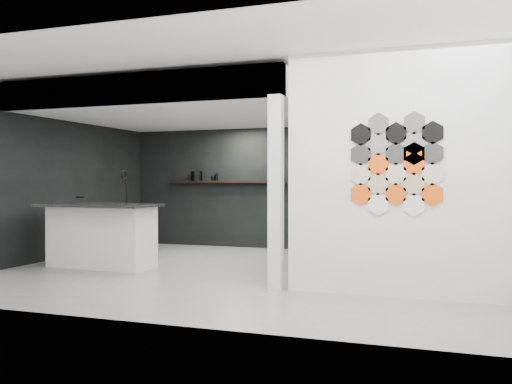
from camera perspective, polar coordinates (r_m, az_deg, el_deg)
The scene contains 17 objects.
floor at distance 8.23m, azimuth -1.37°, elevation -8.10°, with size 7.00×6.00×0.01m, color slate.
partition_panel at distance 6.62m, azimuth 13.68°, elevation 1.85°, with size 2.45×0.15×2.80m, color silver.
bay_clad_back at distance 11.36m, azimuth -2.12°, elevation 0.40°, with size 4.40×0.04×2.35m, color black.
bay_clad_left at distance 10.70m, azimuth -17.00°, elevation 0.32°, with size 0.04×4.00×2.35m, color black.
bulkhead at distance 9.64m, azimuth -6.52°, elevation 8.47°, with size 4.40×4.00×0.40m, color silver.
corner_column at distance 6.91m, azimuth 2.00°, elevation -0.02°, with size 0.16×0.16×2.35m, color silver.
fascia_beam at distance 7.98m, azimuth -12.71°, elevation 10.01°, with size 4.40×0.16×0.40m, color silver.
wall_basin at distance 10.41m, azimuth -16.63°, elevation -1.49°, with size 0.40×0.60×0.12m, color silver.
display_shelf at distance 11.23m, azimuth -1.85°, elevation 1.03°, with size 3.00×0.15×0.04m, color black.
kitchen_island at distance 8.97m, azimuth -15.21°, elevation -4.13°, with size 1.86×0.88×1.48m.
stockpot at distance 11.59m, azimuth -5.96°, elevation 1.60°, with size 0.23×0.23×0.19m, color black.
kettle at distance 10.97m, azimuth 1.86°, elevation 1.57°, with size 0.19×0.19×0.16m, color black.
glass_bowl at distance 10.81m, azimuth 4.83°, elevation 1.39°, with size 0.13×0.13×0.09m, color gray.
glass_vase at distance 10.81m, azimuth 4.83°, elevation 1.48°, with size 0.09×0.09×0.13m, color gray.
bottle_dark at distance 11.40m, azimuth -3.98°, elevation 1.50°, with size 0.05×0.05×0.15m, color black.
utensil_cup at distance 11.43m, azimuth -4.31°, elevation 1.37°, with size 0.07×0.07×0.09m, color black.
hex_tile_cluster at distance 6.53m, azimuth 13.89°, elevation 2.78°, with size 1.04×0.02×1.16m.
Camera 1 is at (2.91, -7.58, 1.31)m, focal length 40.00 mm.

